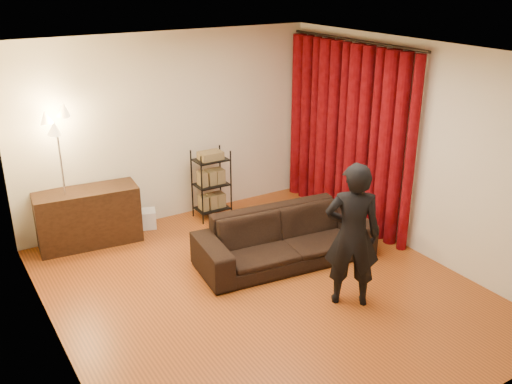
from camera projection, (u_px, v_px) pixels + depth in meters
floor at (262, 289)px, 6.63m from camera, size 5.00×5.00×0.00m
ceiling at (263, 53)px, 5.64m from camera, size 5.00×5.00×0.00m
wall_back at (169, 128)px, 8.12m from camera, size 5.00×0.00×5.00m
wall_front at (445, 284)px, 4.15m from camera, size 5.00×0.00×5.00m
wall_left at (48, 228)px, 5.04m from camera, size 0.00×5.00×5.00m
wall_right at (413, 148)px, 7.23m from camera, size 0.00×5.00×5.00m
curtain_rod at (354, 40)px, 7.61m from camera, size 0.04×2.65×0.04m
curtain at (347, 135)px, 8.09m from camera, size 0.22×2.65×2.55m
sofa at (285, 238)px, 7.16m from camera, size 2.32×1.11×0.65m
person at (352, 235)px, 6.11m from camera, size 0.72×0.67×1.64m
media_cabinet at (88, 217)px, 7.60m from camera, size 1.37×0.63×0.78m
storage_boxes at (145, 219)px, 8.16m from camera, size 0.38×0.33×0.26m
wire_shelf at (211, 184)px, 8.36m from camera, size 0.47×0.33×1.04m
floor_lamp at (64, 183)px, 7.25m from camera, size 0.43×0.43×1.87m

